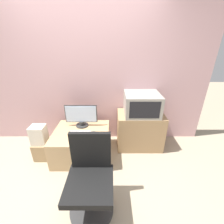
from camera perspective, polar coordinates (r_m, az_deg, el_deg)
ground_plane at (r=2.30m, az=-12.88°, el=-27.75°), size 12.00×12.00×0.00m
wall_back at (r=2.75m, az=-9.69°, el=14.14°), size 4.40×0.05×2.60m
desk at (r=2.67m, az=-11.13°, el=-11.56°), size 0.91×0.80×0.47m
side_stand at (r=2.83m, az=10.60°, el=-6.78°), size 0.81×0.51×0.67m
main_monitor at (r=2.61m, az=-11.44°, el=-1.47°), size 0.55×0.21×0.39m
keyboard at (r=2.50m, az=-11.92°, el=-7.79°), size 0.35×0.10×0.01m
mouse at (r=2.47m, az=-6.84°, el=-7.52°), size 0.06×0.04×0.03m
crt_tv at (r=2.61m, az=11.47°, el=3.02°), size 0.59×0.53×0.36m
office_chair at (r=1.84m, az=-8.06°, el=-24.38°), size 0.51×0.51×0.94m
cardboard_box_lower at (r=2.86m, az=-24.75°, el=-13.02°), size 0.25×0.24×0.31m
cardboard_box_upper at (r=2.69m, az=-25.93°, el=-7.79°), size 0.23×0.20×0.31m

